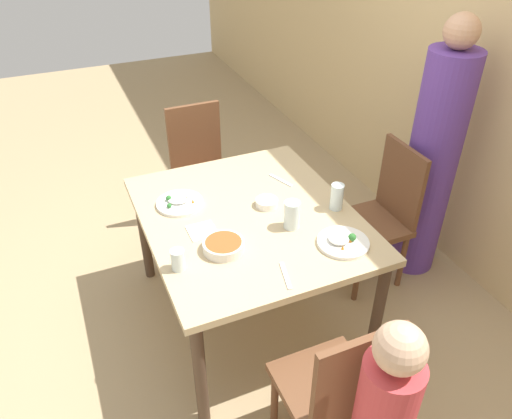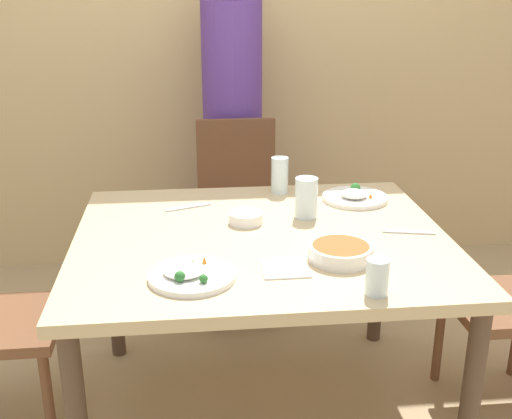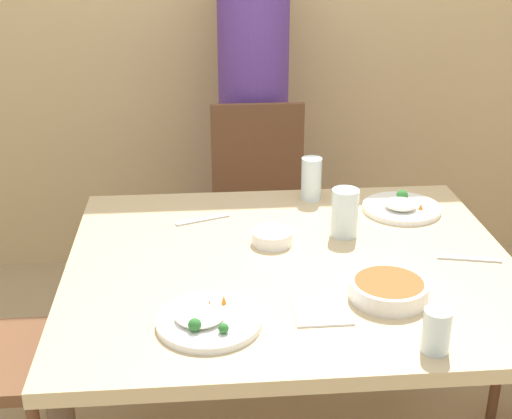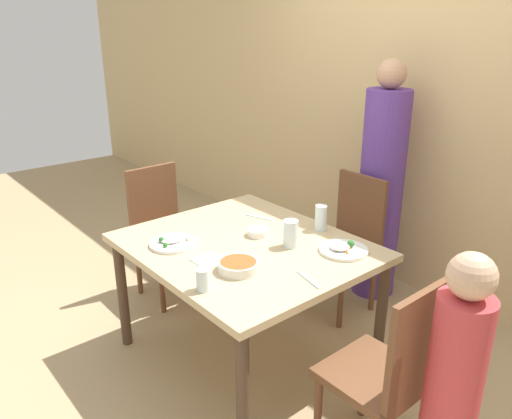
{
  "view_description": "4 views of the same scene",
  "coord_description": "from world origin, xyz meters",
  "px_view_note": "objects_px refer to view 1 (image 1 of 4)",
  "views": [
    {
      "loc": [
        2.0,
        -0.81,
        2.26
      ],
      "look_at": [
        0.07,
        0.01,
        0.81
      ],
      "focal_mm": 35.0,
      "sensor_mm": 36.0,
      "label": 1
    },
    {
      "loc": [
        -0.23,
        -2.01,
        1.56
      ],
      "look_at": [
        -0.02,
        0.03,
        0.82
      ],
      "focal_mm": 45.0,
      "sensor_mm": 36.0,
      "label": 2
    },
    {
      "loc": [
        -0.25,
        -1.78,
        1.66
      ],
      "look_at": [
        -0.1,
        0.03,
        0.88
      ],
      "focal_mm": 50.0,
      "sensor_mm": 36.0,
      "label": 3
    },
    {
      "loc": [
        1.93,
        -1.55,
        1.86
      ],
      "look_at": [
        -0.03,
        0.1,
        0.9
      ],
      "focal_mm": 35.0,
      "sensor_mm": 36.0,
      "label": 4
    }
  ],
  "objects_px": {
    "chair_child_spot": "(337,390)",
    "glass_water_tall": "(337,197)",
    "person_adult": "(431,163)",
    "chair_adult_spot": "(381,213)",
    "plate_rice_adult": "(179,202)",
    "bowl_curry": "(224,246)"
  },
  "relations": [
    {
      "from": "chair_child_spot",
      "to": "glass_water_tall",
      "type": "height_order",
      "value": "chair_child_spot"
    },
    {
      "from": "person_adult",
      "to": "chair_child_spot",
      "type": "bearing_deg",
      "value": -51.0
    },
    {
      "from": "chair_child_spot",
      "to": "person_adult",
      "type": "height_order",
      "value": "person_adult"
    },
    {
      "from": "chair_child_spot",
      "to": "glass_water_tall",
      "type": "bearing_deg",
      "value": -119.0
    },
    {
      "from": "chair_adult_spot",
      "to": "glass_water_tall",
      "type": "relative_size",
      "value": 6.25
    },
    {
      "from": "chair_child_spot",
      "to": "glass_water_tall",
      "type": "distance_m",
      "value": 1.02
    },
    {
      "from": "chair_adult_spot",
      "to": "plate_rice_adult",
      "type": "distance_m",
      "value": 1.25
    },
    {
      "from": "chair_child_spot",
      "to": "plate_rice_adult",
      "type": "distance_m",
      "value": 1.28
    },
    {
      "from": "glass_water_tall",
      "to": "person_adult",
      "type": "bearing_deg",
      "value": 100.36
    },
    {
      "from": "person_adult",
      "to": "bowl_curry",
      "type": "bearing_deg",
      "value": -80.79
    },
    {
      "from": "plate_rice_adult",
      "to": "glass_water_tall",
      "type": "height_order",
      "value": "glass_water_tall"
    },
    {
      "from": "person_adult",
      "to": "glass_water_tall",
      "type": "xyz_separation_m",
      "value": [
        0.14,
        -0.75,
        0.03
      ]
    },
    {
      "from": "plate_rice_adult",
      "to": "bowl_curry",
      "type": "bearing_deg",
      "value": 10.64
    },
    {
      "from": "person_adult",
      "to": "bowl_curry",
      "type": "height_order",
      "value": "person_adult"
    },
    {
      "from": "person_adult",
      "to": "plate_rice_adult",
      "type": "xyz_separation_m",
      "value": [
        -0.23,
        -1.51,
        -0.03
      ]
    },
    {
      "from": "chair_adult_spot",
      "to": "person_adult",
      "type": "height_order",
      "value": "person_adult"
    },
    {
      "from": "glass_water_tall",
      "to": "plate_rice_adult",
      "type": "bearing_deg",
      "value": -115.8
    },
    {
      "from": "chair_child_spot",
      "to": "bowl_curry",
      "type": "height_order",
      "value": "chair_child_spot"
    },
    {
      "from": "chair_child_spot",
      "to": "person_adult",
      "type": "relative_size",
      "value": 0.56
    },
    {
      "from": "chair_adult_spot",
      "to": "person_adult",
      "type": "distance_m",
      "value": 0.42
    },
    {
      "from": "plate_rice_adult",
      "to": "glass_water_tall",
      "type": "relative_size",
      "value": 1.73
    },
    {
      "from": "chair_child_spot",
      "to": "plate_rice_adult",
      "type": "height_order",
      "value": "chair_child_spot"
    }
  ]
}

